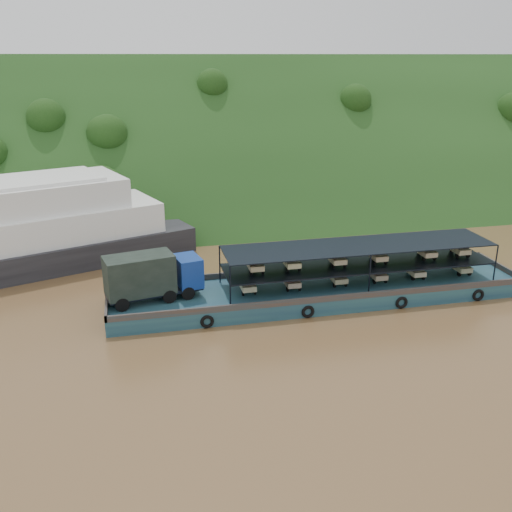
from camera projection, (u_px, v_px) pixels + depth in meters
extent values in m
plane|color=brown|center=(287.00, 302.00, 48.07)|extent=(160.00, 160.00, 0.00)
cube|color=#183312|center=(219.00, 201.00, 81.19)|extent=(140.00, 39.60, 39.60)
cube|color=#15314B|center=(318.00, 292.00, 48.50)|extent=(35.00, 7.00, 1.20)
cube|color=#592D19|center=(306.00, 269.00, 51.35)|extent=(35.00, 0.20, 0.50)
cube|color=#592D19|center=(332.00, 298.00, 45.09)|extent=(35.00, 0.20, 0.50)
cube|color=#592D19|center=(500.00, 267.00, 51.83)|extent=(0.20, 7.00, 0.50)
cube|color=#592D19|center=(107.00, 301.00, 44.61)|extent=(0.20, 7.00, 0.50)
torus|color=black|center=(207.00, 322.00, 43.18)|extent=(1.06, 0.26, 1.06)
torus|color=black|center=(308.00, 312.00, 44.84)|extent=(1.06, 0.26, 1.06)
torus|color=black|center=(402.00, 303.00, 46.50)|extent=(1.06, 0.26, 1.06)
torus|color=black|center=(478.00, 295.00, 47.95)|extent=(1.06, 0.26, 1.06)
cylinder|color=black|center=(122.00, 304.00, 43.27)|extent=(1.15, 0.60, 1.09)
cylinder|color=black|center=(116.00, 294.00, 45.23)|extent=(1.15, 0.60, 1.09)
cylinder|color=black|center=(169.00, 296.00, 44.74)|extent=(1.15, 0.60, 1.09)
cylinder|color=black|center=(161.00, 286.00, 46.70)|extent=(1.15, 0.60, 1.09)
cylinder|color=black|center=(188.00, 293.00, 45.35)|extent=(1.15, 0.60, 1.09)
cylinder|color=black|center=(179.00, 283.00, 47.31)|extent=(1.15, 0.60, 1.09)
cube|color=black|center=(154.00, 291.00, 45.32)|extent=(7.77, 3.91, 0.22)
cube|color=navy|center=(188.00, 271.00, 46.03)|extent=(2.37, 2.96, 2.41)
cube|color=black|center=(199.00, 264.00, 46.25)|extent=(0.52, 2.15, 0.98)
cube|color=black|center=(140.00, 275.00, 44.36)|extent=(5.68, 3.67, 3.06)
cube|color=black|center=(358.00, 264.00, 48.48)|extent=(23.00, 5.00, 0.12)
cube|color=black|center=(359.00, 246.00, 47.93)|extent=(23.00, 5.00, 0.08)
cylinder|color=black|center=(230.00, 286.00, 43.80)|extent=(0.12, 0.12, 3.30)
cylinder|color=black|center=(220.00, 264.00, 48.40)|extent=(0.12, 0.12, 3.30)
cylinder|color=black|center=(370.00, 274.00, 46.18)|extent=(0.12, 0.12, 3.30)
cylinder|color=black|center=(347.00, 254.00, 50.78)|extent=(0.12, 0.12, 3.30)
cylinder|color=black|center=(496.00, 264.00, 48.57)|extent=(0.12, 0.12, 3.30)
cylinder|color=black|center=(463.00, 246.00, 53.17)|extent=(0.12, 0.12, 3.30)
cylinder|color=black|center=(245.00, 284.00, 47.91)|extent=(0.12, 0.52, 0.52)
cylinder|color=black|center=(243.00, 293.00, 46.15)|extent=(0.14, 0.52, 0.52)
cylinder|color=black|center=(255.00, 292.00, 46.36)|extent=(0.14, 0.52, 0.52)
cube|color=beige|center=(248.00, 287.00, 46.46)|extent=(1.15, 1.50, 0.44)
cube|color=red|center=(245.00, 279.00, 47.46)|extent=(0.55, 0.80, 0.80)
cube|color=red|center=(246.00, 275.00, 47.11)|extent=(0.50, 0.10, 0.10)
cylinder|color=black|center=(288.00, 280.00, 48.69)|extent=(0.12, 0.52, 0.52)
cylinder|color=black|center=(288.00, 289.00, 46.93)|extent=(0.14, 0.52, 0.52)
cylinder|color=black|center=(299.00, 288.00, 47.14)|extent=(0.14, 0.52, 0.52)
cube|color=#CCB590|center=(292.00, 283.00, 47.24)|extent=(1.15, 1.50, 0.44)
cube|color=red|center=(289.00, 276.00, 48.24)|extent=(0.55, 0.80, 0.80)
cube|color=red|center=(289.00, 271.00, 47.89)|extent=(0.50, 0.10, 0.10)
cylinder|color=black|center=(333.00, 276.00, 49.53)|extent=(0.12, 0.52, 0.52)
cylinder|color=black|center=(334.00, 285.00, 47.77)|extent=(0.14, 0.52, 0.52)
cylinder|color=black|center=(346.00, 284.00, 47.98)|extent=(0.14, 0.52, 0.52)
cube|color=tan|center=(339.00, 279.00, 48.09)|extent=(1.15, 1.50, 0.44)
cube|color=#B30B1D|center=(334.00, 272.00, 49.08)|extent=(0.55, 0.80, 0.80)
cube|color=#B30B1D|center=(335.00, 267.00, 48.73)|extent=(0.50, 0.10, 0.10)
cylinder|color=black|center=(371.00, 273.00, 50.28)|extent=(0.12, 0.52, 0.52)
cylinder|color=black|center=(375.00, 281.00, 48.52)|extent=(0.14, 0.52, 0.52)
cylinder|color=black|center=(385.00, 280.00, 48.73)|extent=(0.14, 0.52, 0.52)
cube|color=#C6B08C|center=(379.00, 275.00, 48.83)|extent=(1.15, 1.50, 0.44)
cube|color=red|center=(373.00, 269.00, 49.83)|extent=(0.55, 0.80, 0.80)
cube|color=red|center=(375.00, 264.00, 49.48)|extent=(0.50, 0.10, 0.10)
cylinder|color=black|center=(408.00, 270.00, 51.02)|extent=(0.12, 0.52, 0.52)
cylinder|color=black|center=(413.00, 278.00, 49.26)|extent=(0.14, 0.52, 0.52)
cylinder|color=black|center=(423.00, 277.00, 49.47)|extent=(0.14, 0.52, 0.52)
cube|color=beige|center=(417.00, 272.00, 49.57)|extent=(1.15, 1.50, 0.44)
cube|color=red|center=(411.00, 266.00, 50.57)|extent=(0.55, 0.80, 0.80)
cube|color=red|center=(412.00, 261.00, 50.22)|extent=(0.50, 0.10, 0.10)
cylinder|color=black|center=(453.00, 266.00, 51.94)|extent=(0.12, 0.52, 0.52)
cylinder|color=black|center=(459.00, 274.00, 50.18)|extent=(0.14, 0.52, 0.52)
cylinder|color=black|center=(469.00, 273.00, 50.39)|extent=(0.14, 0.52, 0.52)
cube|color=#C2BC89|center=(463.00, 268.00, 50.50)|extent=(1.15, 1.50, 0.44)
cube|color=red|center=(456.00, 262.00, 51.49)|extent=(0.55, 0.80, 0.80)
cube|color=red|center=(458.00, 257.00, 51.14)|extent=(0.50, 0.10, 0.10)
cylinder|color=black|center=(252.00, 264.00, 47.47)|extent=(0.12, 0.52, 0.52)
cylinder|color=black|center=(251.00, 272.00, 45.71)|extent=(0.14, 0.52, 0.52)
cylinder|color=black|center=(263.00, 271.00, 45.92)|extent=(0.14, 0.52, 0.52)
cube|color=#C0B488|center=(256.00, 266.00, 46.02)|extent=(1.15, 1.50, 0.44)
cube|color=#AA280B|center=(253.00, 260.00, 47.02)|extent=(0.55, 0.80, 0.80)
cube|color=#AA280B|center=(253.00, 255.00, 46.67)|extent=(0.50, 0.10, 0.10)
cylinder|color=black|center=(287.00, 261.00, 48.11)|extent=(0.12, 0.52, 0.52)
cylinder|color=black|center=(287.00, 269.00, 46.35)|extent=(0.14, 0.52, 0.52)
cylinder|color=black|center=(299.00, 268.00, 46.55)|extent=(0.14, 0.52, 0.52)
cube|color=beige|center=(292.00, 263.00, 46.66)|extent=(1.15, 1.50, 0.44)
cube|color=navy|center=(288.00, 257.00, 47.66)|extent=(0.55, 0.80, 0.80)
cube|color=navy|center=(289.00, 252.00, 47.31)|extent=(0.50, 0.10, 0.10)
cylinder|color=black|center=(332.00, 258.00, 48.92)|extent=(0.12, 0.52, 0.52)
cylinder|color=black|center=(333.00, 266.00, 47.16)|extent=(0.14, 0.52, 0.52)
cylinder|color=black|center=(345.00, 265.00, 47.37)|extent=(0.14, 0.52, 0.52)
cube|color=beige|center=(338.00, 260.00, 47.48)|extent=(1.15, 1.50, 0.44)
cube|color=red|center=(333.00, 253.00, 48.47)|extent=(0.55, 0.80, 0.80)
cube|color=red|center=(334.00, 249.00, 48.12)|extent=(0.50, 0.10, 0.10)
cylinder|color=black|center=(371.00, 255.00, 49.69)|extent=(0.12, 0.52, 0.52)
cylinder|color=black|center=(375.00, 262.00, 47.93)|extent=(0.14, 0.52, 0.52)
cylinder|color=black|center=(386.00, 261.00, 48.13)|extent=(0.14, 0.52, 0.52)
cube|color=#C7B38D|center=(379.00, 257.00, 48.24)|extent=(1.15, 1.50, 0.44)
cube|color=beige|center=(373.00, 250.00, 49.24)|extent=(0.55, 0.80, 0.80)
cube|color=beige|center=(375.00, 246.00, 48.89)|extent=(0.50, 0.10, 0.10)
cylinder|color=black|center=(419.00, 251.00, 50.63)|extent=(0.12, 0.52, 0.52)
cylinder|color=black|center=(424.00, 258.00, 48.87)|extent=(0.14, 0.52, 0.52)
cylinder|color=black|center=(435.00, 257.00, 49.07)|extent=(0.14, 0.52, 0.52)
cube|color=beige|center=(428.00, 253.00, 49.18)|extent=(1.15, 1.50, 0.44)
cube|color=#AD120B|center=(421.00, 247.00, 50.18)|extent=(0.55, 0.80, 0.80)
cube|color=#AD120B|center=(423.00, 242.00, 49.83)|extent=(0.50, 0.10, 0.10)
cylinder|color=black|center=(452.00, 249.00, 51.29)|extent=(0.12, 0.52, 0.52)
cylinder|color=black|center=(457.00, 256.00, 49.53)|extent=(0.14, 0.52, 0.52)
cylinder|color=black|center=(468.00, 255.00, 49.74)|extent=(0.14, 0.52, 0.52)
cube|color=beige|center=(461.00, 250.00, 49.84)|extent=(1.15, 1.50, 0.44)
cube|color=#C9BA8E|center=(454.00, 244.00, 50.84)|extent=(0.55, 0.80, 0.80)
cube|color=#C9BA8E|center=(456.00, 240.00, 50.49)|extent=(0.50, 0.10, 0.10)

